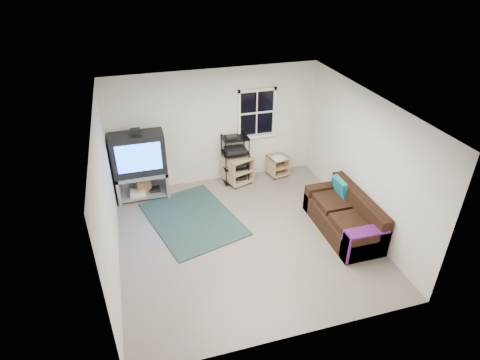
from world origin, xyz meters
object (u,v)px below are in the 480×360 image
object	(u,v)px
tv_unit	(139,161)
side_table_left	(237,168)
av_rack	(235,162)
sofa	(345,218)
side_table_right	(277,164)

from	to	relation	value
tv_unit	side_table_left	world-z (taller)	tv_unit
av_rack	side_table_left	xyz separation A→B (m)	(0.02, -0.02, -0.15)
tv_unit	sofa	xyz separation A→B (m)	(3.61, -2.31, -0.58)
side_table_left	side_table_right	world-z (taller)	side_table_left
tv_unit	side_table_left	size ratio (longest dim) A/B	2.29
side_table_right	sofa	distance (m)	2.43
tv_unit	side_table_right	xyz separation A→B (m)	(3.13, 0.08, -0.60)
side_table_left	side_table_right	distance (m)	1.01
side_table_left	side_table_right	xyz separation A→B (m)	(1.01, 0.04, -0.07)
side_table_left	sofa	distance (m)	2.78
av_rack	sofa	xyz separation A→B (m)	(1.51, -2.38, -0.20)
side_table_right	tv_unit	bearing A→B (deg)	-178.59
side_table_right	side_table_left	bearing A→B (deg)	-177.89
tv_unit	side_table_left	bearing A→B (deg)	1.09
side_table_right	sofa	bearing A→B (deg)	-78.75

